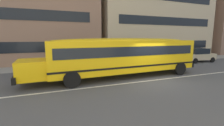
{
  "coord_description": "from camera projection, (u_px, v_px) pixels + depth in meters",
  "views": [
    {
      "loc": [
        -6.45,
        -8.72,
        2.87
      ],
      "look_at": [
        -2.7,
        0.85,
        1.23
      ],
      "focal_mm": 25.34,
      "sensor_mm": 36.0,
      "label": 1
    }
  ],
  "objects": [
    {
      "name": "sidewalk_far",
      "position": [
        112.0,
        63.0,
        17.88
      ],
      "size": [
        120.0,
        3.0,
        0.01
      ],
      "primitive_type": "cube",
      "color": "gray",
      "rests_on": "ground_plane"
    },
    {
      "name": "lane_centreline",
      "position": [
        153.0,
        80.0,
        10.79
      ],
      "size": [
        110.0,
        0.16,
        0.01
      ],
      "primitive_type": "cube",
      "color": "silver",
      "rests_on": "ground_plane"
    },
    {
      "name": "ground_plane",
      "position": [
        153.0,
        80.0,
        10.79
      ],
      "size": [
        400.0,
        400.0,
        0.0
      ],
      "primitive_type": "plane",
      "color": "#4C4C4F"
    },
    {
      "name": "school_bus",
      "position": [
        123.0,
        54.0,
        11.52
      ],
      "size": [
        12.83,
        3.06,
        2.85
      ],
      "rotation": [
        0.0,
        0.0,
        3.17
      ],
      "color": "yellow",
      "rests_on": "ground_plane"
    },
    {
      "name": "parked_car_beige_by_hydrant",
      "position": [
        198.0,
        55.0,
        18.95
      ],
      "size": [
        3.98,
        2.04,
        1.64
      ],
      "rotation": [
        0.0,
        0.0,
        -0.05
      ],
      "color": "#C1B28E",
      "rests_on": "ground_plane"
    },
    {
      "name": "apartment_block_far_right",
      "position": [
        222.0,
        5.0,
        33.76
      ],
      "size": [
        16.64,
        12.71,
        19.7
      ],
      "color": "#93705B",
      "rests_on": "ground_plane"
    },
    {
      "name": "apartment_block_far_centre",
      "position": [
        143.0,
        6.0,
        27.44
      ],
      "size": [
        17.82,
        13.66,
        16.5
      ],
      "color": "#C6B28E",
      "rests_on": "ground_plane"
    }
  ]
}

